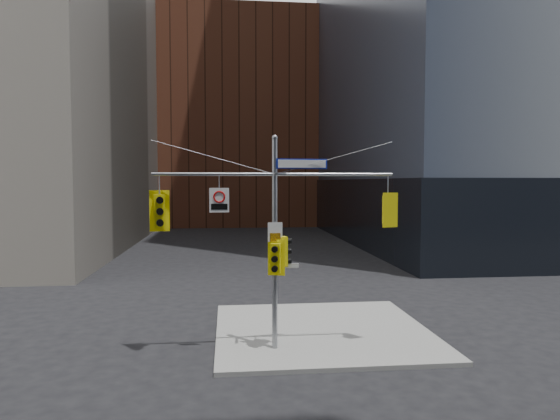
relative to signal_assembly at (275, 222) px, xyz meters
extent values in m
plane|color=black|center=(0.00, -1.99, -4.42)|extent=(160.00, 160.00, 0.00)
cube|color=gray|center=(2.00, 2.01, -4.34)|extent=(8.00, 8.00, 0.15)
cube|color=black|center=(28.00, 30.01, -1.42)|extent=(36.40, 36.40, 6.00)
cube|color=brown|center=(0.00, 56.01, 9.58)|extent=(26.00, 20.00, 28.00)
cylinder|color=gray|center=(0.00, 0.01, -0.82)|extent=(0.18, 0.18, 7.20)
sphere|color=gray|center=(0.00, 0.01, 2.78)|extent=(0.20, 0.20, 0.20)
cylinder|color=gray|center=(-2.00, 0.01, 1.58)|extent=(4.00, 0.11, 0.11)
cylinder|color=gray|center=(2.00, 0.01, 1.58)|extent=(4.00, 0.11, 0.11)
cylinder|color=gray|center=(0.00, -0.34, 1.58)|extent=(0.10, 0.70, 0.10)
cylinder|color=gray|center=(-2.00, 0.01, 2.13)|extent=(4.00, 0.02, 1.12)
cylinder|color=gray|center=(2.00, 0.01, 2.13)|extent=(4.00, 0.02, 1.12)
cube|color=yellow|center=(-3.75, 0.01, 0.38)|extent=(0.39, 0.30, 1.09)
cube|color=yellow|center=(-3.78, 0.19, 0.38)|extent=(0.64, 0.15, 1.35)
cylinder|color=black|center=(-3.72, -0.20, 0.75)|extent=(0.25, 0.20, 0.23)
cylinder|color=black|center=(-3.73, -0.12, 0.75)|extent=(0.20, 0.05, 0.20)
cylinder|color=black|center=(-3.72, -0.20, 0.38)|extent=(0.25, 0.20, 0.23)
cylinder|color=black|center=(-3.73, -0.12, 0.38)|extent=(0.20, 0.05, 0.20)
cylinder|color=black|center=(-3.72, -0.20, 0.02)|extent=(0.25, 0.20, 0.23)
cylinder|color=black|center=(-3.73, -0.12, 0.02)|extent=(0.20, 0.05, 0.20)
cube|color=yellow|center=(3.87, 0.01, 0.38)|extent=(0.35, 0.28, 0.95)
cube|color=yellow|center=(3.90, -0.15, 0.38)|extent=(0.55, 0.16, 1.17)
cylinder|color=black|center=(3.83, 0.18, 0.70)|extent=(0.22, 0.18, 0.20)
cylinder|color=black|center=(3.85, 0.11, 0.70)|extent=(0.17, 0.05, 0.17)
cylinder|color=black|center=(3.83, 0.18, 0.38)|extent=(0.22, 0.18, 0.20)
cylinder|color=black|center=(3.85, 0.11, 0.38)|extent=(0.17, 0.05, 0.17)
cylinder|color=black|center=(3.83, 0.18, 0.07)|extent=(0.22, 0.18, 0.20)
cylinder|color=black|center=(3.85, 0.11, 0.07)|extent=(0.17, 0.05, 0.17)
cube|color=yellow|center=(0.28, 0.01, -0.99)|extent=(0.29, 0.37, 1.00)
cylinder|color=black|center=(0.47, 0.05, -0.66)|extent=(0.19, 0.24, 0.21)
cylinder|color=black|center=(0.39, 0.03, -0.66)|extent=(0.06, 0.18, 0.18)
cylinder|color=black|center=(0.47, 0.05, -0.99)|extent=(0.19, 0.24, 0.21)
cylinder|color=black|center=(0.39, 0.03, -0.99)|extent=(0.06, 0.18, 0.18)
cylinder|color=black|center=(0.47, 0.05, -1.32)|extent=(0.19, 0.24, 0.21)
cylinder|color=black|center=(0.39, 0.03, -1.32)|extent=(0.06, 0.18, 0.18)
cube|color=yellow|center=(0.00, -0.27, -1.18)|extent=(0.36, 0.29, 0.97)
cube|color=yellow|center=(0.04, -0.11, -1.18)|extent=(0.56, 0.18, 1.20)
cylinder|color=black|center=(-0.05, -0.45, -0.85)|extent=(0.23, 0.19, 0.20)
cylinder|color=black|center=(-0.03, -0.38, -0.85)|extent=(0.17, 0.06, 0.17)
cylinder|color=black|center=(-0.05, -0.45, -1.18)|extent=(0.23, 0.19, 0.20)
cylinder|color=black|center=(-0.03, -0.38, -1.18)|extent=(0.17, 0.06, 0.17)
cylinder|color=black|center=(-0.05, -0.45, -1.50)|extent=(0.23, 0.19, 0.20)
cylinder|color=#0CE559|center=(-0.03, -0.38, -1.50)|extent=(0.17, 0.06, 0.17)
cube|color=#102198|center=(0.91, 0.01, 1.93)|extent=(1.74, 0.25, 0.34)
cube|color=silver|center=(0.91, -0.02, 1.93)|extent=(1.63, 0.21, 0.26)
cube|color=silver|center=(-1.83, -0.01, 0.73)|extent=(0.64, 0.04, 0.81)
torus|color=#B20A0A|center=(-1.83, -0.03, 0.84)|extent=(0.40, 0.06, 0.40)
cube|color=black|center=(-1.83, -0.03, 0.52)|extent=(0.54, 0.01, 0.19)
cube|color=silver|center=(0.00, -0.11, -0.32)|extent=(0.49, 0.07, 0.64)
cube|color=#D88C00|center=(0.00, -0.13, -0.50)|extent=(0.35, 0.04, 0.28)
cube|color=silver|center=(0.45, 0.01, -1.48)|extent=(0.72, 0.10, 0.14)
cube|color=#145926|center=(0.00, 0.46, -1.58)|extent=(0.05, 0.77, 0.15)
camera|label=1|loc=(-1.58, -16.45, 1.33)|focal=32.00mm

